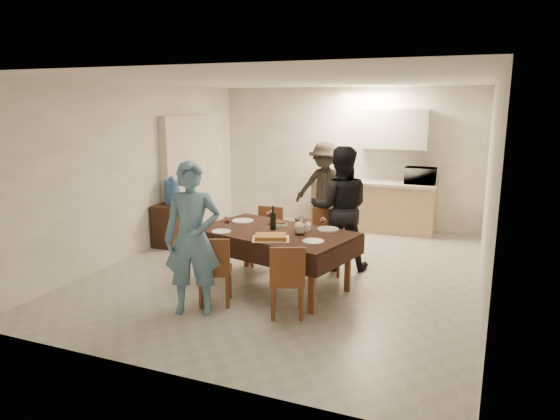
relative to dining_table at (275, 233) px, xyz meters
The scene contains 33 objects.
floor 1.01m from the dining_table, 94.52° to the left, with size 5.00×6.00×0.02m, color #A7A7A2.
ceiling 2.02m from the dining_table, 94.52° to the left, with size 5.00×6.00×0.02m, color white.
wall_back 3.77m from the dining_table, 90.88° to the left, with size 5.00×0.02×2.60m, color white.
wall_front 2.35m from the dining_table, 91.43° to the right, with size 5.00×0.02×2.60m, color white.
wall_left 2.72m from the dining_table, 164.25° to the left, with size 0.02×6.00×2.60m, color white.
wall_right 2.61m from the dining_table, 16.44° to the left, with size 0.02×6.00×2.60m, color white.
stub_partition 3.15m from the dining_table, 142.20° to the left, with size 0.15×1.40×2.10m, color beige.
kitchen_base_cabinet 3.46m from the dining_table, 80.93° to the left, with size 2.20×0.60×0.86m, color tan.
kitchen_worktop 3.45m from the dining_table, 80.93° to the left, with size 2.24×0.64×0.05m, color #AFAFAA.
upper_cabinet 3.81m from the dining_table, 76.61° to the left, with size 1.20×0.34×0.70m, color silver.
dining_table is the anchor object (origin of this frame).
chair_near_left 0.96m from the dining_table, 118.49° to the right, with size 0.50×0.51×0.45m.
chair_near_right 0.96m from the dining_table, 61.51° to the right, with size 0.49×0.51×0.45m.
chair_far_left 0.83m from the dining_table, 123.88° to the left, with size 0.39×0.39×0.46m.
chair_far_right 0.82m from the dining_table, 55.94° to the left, with size 0.50×0.51×0.48m.
console 2.66m from the dining_table, 152.50° to the left, with size 0.37×0.75×0.69m, color black.
water_jug 2.64m from the dining_table, 152.50° to the left, with size 0.25×0.25×0.38m, color #3167A9.
wine_bottle 0.20m from the dining_table, 135.00° to the left, with size 0.08×0.08×0.30m, color black, non-canonical shape.
water_pitcher 0.38m from the dining_table, ahead, with size 0.14×0.14×0.21m, color white.
savoury_tart 0.40m from the dining_table, 75.26° to the right, with size 0.43×0.32×0.05m, color #A87931.
salad_bowl 0.36m from the dining_table, 30.96° to the left, with size 0.20×0.20×0.08m, color white.
mushroom_dish 0.29m from the dining_table, 100.12° to the left, with size 0.18×0.18×0.03m, color white.
wine_glass_a 0.62m from the dining_table, 155.56° to the right, with size 0.08×0.08×0.19m, color white, non-canonical shape.
wine_glass_b 0.62m from the dining_table, 24.44° to the left, with size 0.08×0.08×0.17m, color white, non-canonical shape.
wine_glass_c 0.38m from the dining_table, 123.69° to the left, with size 0.08×0.08×0.19m, color white, non-canonical shape.
plate_near_left 0.67m from the dining_table, 153.43° to the right, with size 0.24×0.24×0.01m, color white.
plate_near_right 0.67m from the dining_table, 26.57° to the right, with size 0.25×0.25×0.01m, color white.
plate_far_left 0.67m from the dining_table, 153.43° to the left, with size 0.29×0.29×0.02m, color white.
plate_far_right 0.67m from the dining_table, 26.57° to the left, with size 0.27×0.27×0.02m, color white.
microwave 3.68m from the dining_table, 68.16° to the left, with size 0.52×0.35×0.29m, color silver.
person_near 1.19m from the dining_table, 117.65° to the right, with size 0.62×0.41×1.71m, color #5A8DB1.
person_far 1.20m from the dining_table, 62.35° to the left, with size 0.85×0.66×1.74m, color black.
person_kitchen 2.96m from the dining_table, 94.98° to the left, with size 1.05×0.60×1.63m, color black.
Camera 1 is at (2.37, -6.31, 2.33)m, focal length 32.00 mm.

